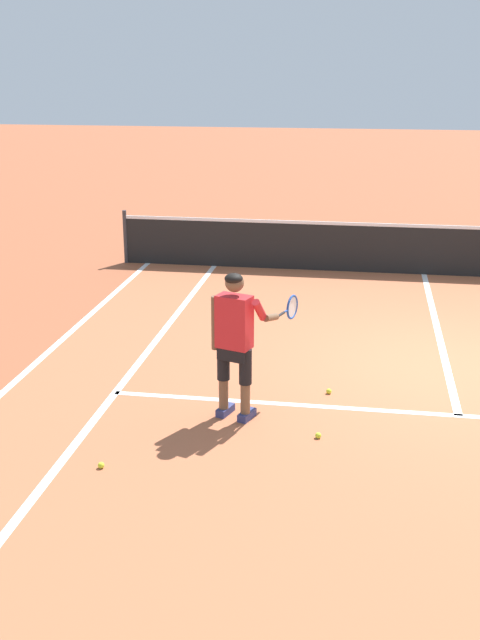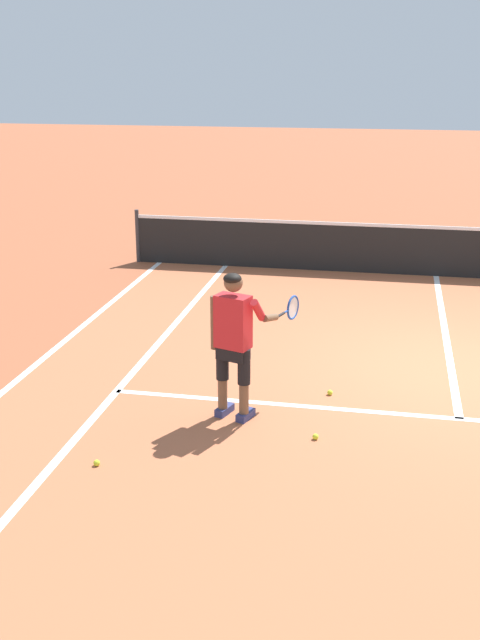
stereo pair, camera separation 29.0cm
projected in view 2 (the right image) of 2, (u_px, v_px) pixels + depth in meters
The scene contains 11 objects.
ground_plane at pixel (451, 370), 10.31m from camera, with size 80.00×80.00×0.00m, color #9E5133.
court_inner_surface at pixel (454, 385), 9.81m from camera, with size 10.98×11.20×0.00m, color #B2603D.
line_service at pixel (459, 419), 8.88m from camera, with size 8.23×0.10×0.01m, color white.
line_centre_service at pixel (445, 329), 11.86m from camera, with size 0.10×6.40×0.01m, color white.
line_singles_left at pixel (142, 362), 10.56m from camera, with size 0.10×10.80×0.01m, color white.
line_doubles_left at pixel (47, 355), 10.82m from camera, with size 0.10×10.80×0.01m, color white.
tennis_net at pixel (438, 251), 14.68m from camera, with size 11.96×0.08×1.07m.
tennis_player at pixel (235, 336), 8.63m from camera, with size 0.90×1.02×1.71m.
tennis_ball_near_feet at pixel (315, 437), 8.39m from camera, with size 0.07×0.07×0.07m, color #CCE02D.
tennis_ball_by_baseline at pixel (330, 392), 9.52m from camera, with size 0.07×0.07×0.07m, color #CCE02D.
tennis_ball_mid_court at pixel (97, 463), 7.84m from camera, with size 0.07×0.07×0.07m, color #CCE02D.
Camera 2 is at (-0.90, -9.95, 3.87)m, focal length 43.66 mm.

